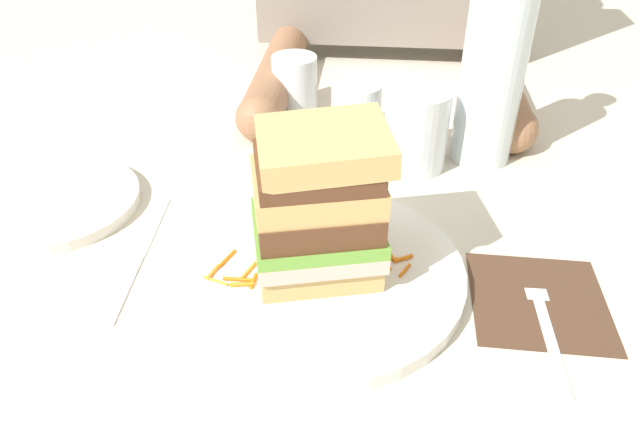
% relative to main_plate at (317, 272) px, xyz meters
% --- Properties ---
extents(ground_plane, '(3.00, 3.00, 0.00)m').
position_rel_main_plate_xyz_m(ground_plane, '(0.01, 0.02, -0.01)').
color(ground_plane, beige).
extents(main_plate, '(0.28, 0.28, 0.01)m').
position_rel_main_plate_xyz_m(main_plate, '(0.00, 0.00, 0.00)').
color(main_plate, white).
rests_on(main_plate, ground_plane).
extents(sandwich, '(0.13, 0.12, 0.14)m').
position_rel_main_plate_xyz_m(sandwich, '(0.00, 0.00, 0.08)').
color(sandwich, tan).
rests_on(sandwich, main_plate).
extents(carrot_shred_0, '(0.01, 0.03, 0.00)m').
position_rel_main_plate_xyz_m(carrot_shred_0, '(-0.06, -0.01, 0.01)').
color(carrot_shred_0, orange).
rests_on(carrot_shred_0, main_plate).
extents(carrot_shred_1, '(0.00, 0.02, 0.00)m').
position_rel_main_plate_xyz_m(carrot_shred_1, '(-0.06, -0.03, 0.01)').
color(carrot_shred_1, orange).
rests_on(carrot_shred_1, main_plate).
extents(carrot_shred_2, '(0.03, 0.00, 0.00)m').
position_rel_main_plate_xyz_m(carrot_shred_2, '(-0.07, -0.03, 0.01)').
color(carrot_shred_2, orange).
rests_on(carrot_shred_2, main_plate).
extents(carrot_shred_3, '(0.01, 0.03, 0.00)m').
position_rel_main_plate_xyz_m(carrot_shred_3, '(-0.09, 0.00, 0.01)').
color(carrot_shred_3, orange).
rests_on(carrot_shred_3, main_plate).
extents(carrot_shred_4, '(0.02, 0.01, 0.00)m').
position_rel_main_plate_xyz_m(carrot_shred_4, '(-0.07, -0.03, 0.01)').
color(carrot_shred_4, orange).
rests_on(carrot_shred_4, main_plate).
extents(carrot_shred_5, '(0.03, 0.01, 0.00)m').
position_rel_main_plate_xyz_m(carrot_shred_5, '(-0.09, -0.03, 0.01)').
color(carrot_shred_5, orange).
rests_on(carrot_shred_5, main_plate).
extents(carrot_shred_6, '(0.01, 0.02, 0.00)m').
position_rel_main_plate_xyz_m(carrot_shred_6, '(-0.10, -0.02, 0.01)').
color(carrot_shred_6, orange).
rests_on(carrot_shred_6, main_plate).
extents(carrot_shred_7, '(0.01, 0.02, 0.00)m').
position_rel_main_plate_xyz_m(carrot_shred_7, '(0.08, 0.00, 0.01)').
color(carrot_shred_7, orange).
rests_on(carrot_shred_7, main_plate).
extents(carrot_shred_8, '(0.01, 0.02, 0.00)m').
position_rel_main_plate_xyz_m(carrot_shred_8, '(0.07, 0.02, 0.01)').
color(carrot_shred_8, orange).
rests_on(carrot_shred_8, main_plate).
extents(carrot_shred_9, '(0.01, 0.02, 0.00)m').
position_rel_main_plate_xyz_m(carrot_shred_9, '(0.06, 0.01, 0.01)').
color(carrot_shred_9, orange).
rests_on(carrot_shred_9, main_plate).
extents(carrot_shred_10, '(0.03, 0.00, 0.00)m').
position_rel_main_plate_xyz_m(carrot_shred_10, '(0.07, 0.01, 0.01)').
color(carrot_shred_10, orange).
rests_on(carrot_shred_10, main_plate).
extents(carrot_shred_11, '(0.02, 0.02, 0.00)m').
position_rel_main_plate_xyz_m(carrot_shred_11, '(0.06, 0.01, 0.01)').
color(carrot_shred_11, orange).
rests_on(carrot_shred_11, main_plate).
extents(carrot_shred_12, '(0.02, 0.01, 0.00)m').
position_rel_main_plate_xyz_m(carrot_shred_12, '(0.08, 0.02, 0.01)').
color(carrot_shred_12, orange).
rests_on(carrot_shred_12, main_plate).
extents(napkin_dark, '(0.12, 0.13, 0.00)m').
position_rel_main_plate_xyz_m(napkin_dark, '(0.21, -0.01, -0.01)').
color(napkin_dark, '#4C3323').
rests_on(napkin_dark, ground_plane).
extents(fork, '(0.02, 0.17, 0.00)m').
position_rel_main_plate_xyz_m(fork, '(0.21, -0.04, -0.00)').
color(fork, silver).
rests_on(fork, napkin_dark).
extents(knife, '(0.03, 0.20, 0.00)m').
position_rel_main_plate_xyz_m(knife, '(-0.18, 0.01, -0.01)').
color(knife, silver).
rests_on(knife, ground_plane).
extents(juice_glass, '(0.08, 0.08, 0.10)m').
position_rel_main_plate_xyz_m(juice_glass, '(0.10, 0.22, 0.04)').
color(juice_glass, white).
rests_on(juice_glass, ground_plane).
extents(water_bottle, '(0.08, 0.08, 0.28)m').
position_rel_main_plate_xyz_m(water_bottle, '(0.18, 0.25, 0.12)').
color(water_bottle, silver).
rests_on(water_bottle, ground_plane).
extents(empty_tumbler_0, '(0.07, 0.07, 0.08)m').
position_rel_main_plate_xyz_m(empty_tumbler_0, '(0.02, 0.29, 0.03)').
color(empty_tumbler_0, silver).
rests_on(empty_tumbler_0, ground_plane).
extents(empty_tumbler_1, '(0.06, 0.06, 0.08)m').
position_rel_main_plate_xyz_m(empty_tumbler_1, '(-0.07, 0.37, 0.03)').
color(empty_tumbler_1, silver).
rests_on(empty_tumbler_1, ground_plane).
extents(side_plate, '(0.19, 0.19, 0.01)m').
position_rel_main_plate_xyz_m(side_plate, '(-0.30, 0.09, -0.00)').
color(side_plate, white).
rests_on(side_plate, ground_plane).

